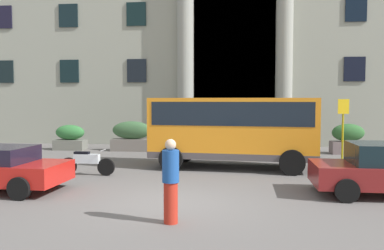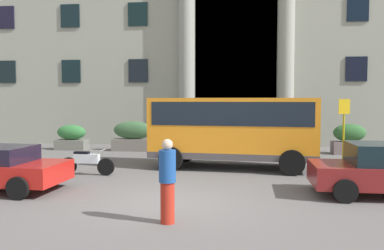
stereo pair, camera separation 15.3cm
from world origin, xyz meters
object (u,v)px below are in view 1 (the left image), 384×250
(hedge_planter_west, at_px, (348,139))
(hedge_planter_far_east, at_px, (132,137))
(orange_minibus, at_px, (234,126))
(pedestrian_child_trailing, at_px, (171,181))
(hedge_planter_entrance_right, at_px, (244,139))
(hedge_planter_east, at_px, (70,138))
(motorcycle_far_end, at_px, (86,162))
(bus_stop_sign, at_px, (343,124))

(hedge_planter_west, bearing_deg, hedge_planter_far_east, 179.93)
(orange_minibus, height_order, pedestrian_child_trailing, orange_minibus)
(hedge_planter_entrance_right, xyz_separation_m, pedestrian_child_trailing, (-1.79, -12.31, 0.27))
(hedge_planter_east, distance_m, pedestrian_child_trailing, 13.96)
(orange_minibus, relative_size, pedestrian_child_trailing, 3.55)
(hedge_planter_entrance_right, height_order, motorcycle_far_end, hedge_planter_entrance_right)
(hedge_planter_entrance_right, relative_size, motorcycle_far_end, 1.08)
(bus_stop_sign, distance_m, motorcycle_far_end, 10.26)
(hedge_planter_far_east, relative_size, hedge_planter_west, 1.32)
(bus_stop_sign, xyz_separation_m, pedestrian_child_trailing, (-5.74, -8.70, -0.72))
(hedge_planter_east, relative_size, hedge_planter_entrance_right, 0.75)
(bus_stop_sign, relative_size, hedge_planter_entrance_right, 1.23)
(hedge_planter_east, xyz_separation_m, hedge_planter_far_east, (3.34, -0.10, 0.10))
(orange_minibus, height_order, bus_stop_sign, orange_minibus)
(hedge_planter_east, distance_m, motorcycle_far_end, 7.62)
(orange_minibus, bearing_deg, hedge_planter_entrance_right, 90.25)
(motorcycle_far_end, bearing_deg, hedge_planter_east, 118.35)
(orange_minibus, distance_m, hedge_planter_far_east, 7.02)
(hedge_planter_east, height_order, hedge_planter_west, hedge_planter_west)
(orange_minibus, relative_size, hedge_planter_far_east, 3.02)
(hedge_planter_east, xyz_separation_m, hedge_planter_west, (14.02, -0.12, 0.07))
(bus_stop_sign, height_order, hedge_planter_east, bus_stop_sign)
(hedge_planter_east, relative_size, motorcycle_far_end, 0.81)
(orange_minibus, bearing_deg, pedestrian_child_trailing, -94.42)
(bus_stop_sign, bearing_deg, pedestrian_child_trailing, -123.41)
(bus_stop_sign, xyz_separation_m, motorcycle_far_end, (-9.55, -3.57, -1.18))
(hedge_planter_entrance_right, relative_size, hedge_planter_far_east, 1.02)
(motorcycle_far_end, height_order, pedestrian_child_trailing, pedestrian_child_trailing)
(bus_stop_sign, distance_m, hedge_planter_west, 3.43)
(motorcycle_far_end, bearing_deg, orange_minibus, 23.57)
(hedge_planter_east, relative_size, hedge_planter_west, 1.00)
(hedge_planter_entrance_right, distance_m, motorcycle_far_end, 9.11)
(hedge_planter_entrance_right, xyz_separation_m, hedge_planter_far_east, (-5.68, -0.48, 0.09))
(orange_minibus, height_order, hedge_planter_far_east, orange_minibus)
(hedge_planter_entrance_right, bearing_deg, hedge_planter_east, -177.65)
(hedge_planter_far_east, height_order, pedestrian_child_trailing, pedestrian_child_trailing)
(hedge_planter_far_east, bearing_deg, motorcycle_far_end, -89.29)
(orange_minibus, bearing_deg, hedge_planter_east, 156.60)
(hedge_planter_west, bearing_deg, hedge_planter_entrance_right, 174.42)
(hedge_planter_far_east, xyz_separation_m, pedestrian_child_trailing, (3.89, -11.83, 0.18))
(bus_stop_sign, distance_m, hedge_planter_far_east, 10.17)
(bus_stop_sign, xyz_separation_m, hedge_planter_west, (1.05, 3.12, -0.93))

